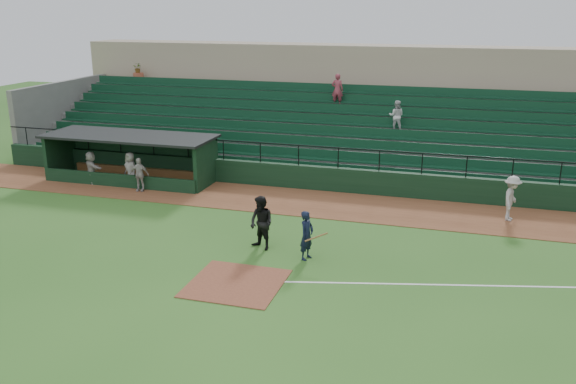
# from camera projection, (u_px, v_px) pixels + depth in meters

# --- Properties ---
(ground) EXTENTS (90.00, 90.00, 0.00)m
(ground) POSITION_uv_depth(u_px,v_px,m) (247.00, 271.00, 20.90)
(ground) COLOR #2D5D1E
(ground) RESTS_ON ground
(warning_track) EXTENTS (40.00, 4.00, 0.03)m
(warning_track) POSITION_uv_depth(u_px,v_px,m) (306.00, 202.00, 28.23)
(warning_track) COLOR brown
(warning_track) RESTS_ON ground
(home_plate_dirt) EXTENTS (3.00, 3.00, 0.03)m
(home_plate_dirt) POSITION_uv_depth(u_px,v_px,m) (236.00, 283.00, 19.98)
(home_plate_dirt) COLOR brown
(home_plate_dirt) RESTS_ON ground
(foul_line) EXTENTS (17.49, 4.44, 0.01)m
(foul_line) POSITION_uv_depth(u_px,v_px,m) (490.00, 286.00, 19.82)
(foul_line) COLOR white
(foul_line) RESTS_ON ground
(stadium_structure) EXTENTS (38.00, 13.08, 6.40)m
(stadium_structure) POSITION_uv_depth(u_px,v_px,m) (344.00, 122.00, 35.32)
(stadium_structure) COLOR black
(stadium_structure) RESTS_ON ground
(dugout) EXTENTS (8.90, 3.20, 2.42)m
(dugout) POSITION_uv_depth(u_px,v_px,m) (135.00, 154.00, 31.93)
(dugout) COLOR black
(dugout) RESTS_ON ground
(batter_at_plate) EXTENTS (1.10, 0.75, 1.81)m
(batter_at_plate) POSITION_uv_depth(u_px,v_px,m) (307.00, 235.00, 21.70)
(batter_at_plate) COLOR black
(batter_at_plate) RESTS_ON ground
(umpire) EXTENTS (1.24, 1.14, 2.04)m
(umpire) POSITION_uv_depth(u_px,v_px,m) (261.00, 223.00, 22.58)
(umpire) COLOR black
(umpire) RESTS_ON ground
(runner) EXTENTS (1.00, 1.39, 1.94)m
(runner) POSITION_uv_depth(u_px,v_px,m) (512.00, 198.00, 25.58)
(runner) COLOR #ACA7A0
(runner) RESTS_ON warning_track
(dugout_player_a) EXTENTS (1.02, 0.53, 1.66)m
(dugout_player_a) POSITION_uv_depth(u_px,v_px,m) (139.00, 174.00, 29.74)
(dugout_player_a) COLOR #AAA49F
(dugout_player_a) RESTS_ON warning_track
(dugout_player_b) EXTENTS (1.00, 0.88, 1.72)m
(dugout_player_b) POSITION_uv_depth(u_px,v_px,m) (131.00, 169.00, 30.62)
(dugout_player_b) COLOR gray
(dugout_player_b) RESTS_ON warning_track
(dugout_player_c) EXTENTS (1.57, 1.27, 1.68)m
(dugout_player_c) POSITION_uv_depth(u_px,v_px,m) (91.00, 168.00, 30.99)
(dugout_player_c) COLOR #AAA39F
(dugout_player_c) RESTS_ON warning_track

